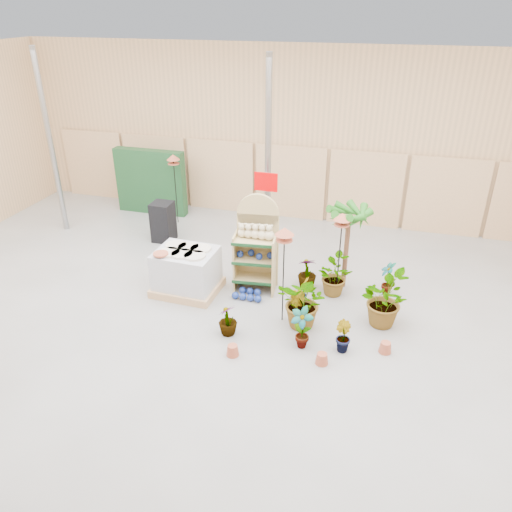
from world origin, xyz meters
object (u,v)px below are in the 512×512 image
(display_shelf, at_px, (257,247))
(pallet_stack, at_px, (187,271))
(potted_plant_2, at_px, (305,302))
(bird_table_front, at_px, (285,235))

(display_shelf, distance_m, pallet_stack, 1.52)
(pallet_stack, relative_size, potted_plant_2, 1.29)
(display_shelf, distance_m, bird_table_front, 1.59)
(potted_plant_2, bearing_deg, display_shelf, 136.93)
(pallet_stack, distance_m, bird_table_front, 2.56)
(display_shelf, relative_size, pallet_stack, 1.53)
(bird_table_front, height_order, potted_plant_2, bird_table_front)
(pallet_stack, bearing_deg, display_shelf, 25.66)
(pallet_stack, height_order, bird_table_front, bird_table_front)
(bird_table_front, bearing_deg, pallet_stack, 167.05)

